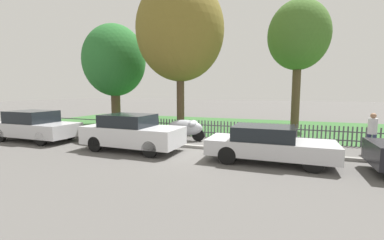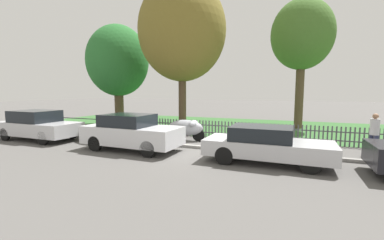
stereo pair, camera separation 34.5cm
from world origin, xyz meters
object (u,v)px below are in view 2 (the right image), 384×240
(parked_car_silver_hatchback, at_px, (38,125))
(parked_car_navy_estate, at_px, (266,144))
(tree_mid_park, at_px, (302,36))
(pedestrian_near_fence, at_px, (374,132))
(parked_car_black_saloon, at_px, (131,132))
(covered_motorcycle, at_px, (186,128))
(tree_nearest_kerb, at_px, (118,61))
(tree_behind_motorcycle, at_px, (182,31))

(parked_car_silver_hatchback, height_order, parked_car_navy_estate, parked_car_silver_hatchback)
(tree_mid_park, relative_size, pedestrian_near_fence, 5.17)
(parked_car_black_saloon, relative_size, tree_mid_park, 0.50)
(parked_car_navy_estate, bearing_deg, pedestrian_near_fence, 36.05)
(covered_motorcycle, bearing_deg, pedestrian_near_fence, -2.03)
(covered_motorcycle, distance_m, tree_nearest_kerb, 8.77)
(tree_nearest_kerb, relative_size, tree_mid_park, 0.86)
(parked_car_silver_hatchback, height_order, tree_mid_park, tree_mid_park)
(parked_car_navy_estate, relative_size, covered_motorcycle, 2.12)
(covered_motorcycle, distance_m, tree_behind_motorcycle, 6.24)
(parked_car_black_saloon, distance_m, covered_motorcycle, 3.03)
(pedestrian_near_fence, bearing_deg, parked_car_navy_estate, -88.15)
(tree_nearest_kerb, bearing_deg, covered_motorcycle, -28.26)
(parked_car_navy_estate, distance_m, pedestrian_near_fence, 4.60)
(parked_car_navy_estate, distance_m, tree_mid_park, 10.73)
(covered_motorcycle, height_order, tree_mid_park, tree_mid_park)
(tree_nearest_kerb, distance_m, tree_behind_motorcycle, 5.67)
(parked_car_black_saloon, bearing_deg, covered_motorcycle, 65.96)
(tree_behind_motorcycle, relative_size, tree_mid_park, 1.10)
(covered_motorcycle, relative_size, pedestrian_near_fence, 1.25)
(parked_car_navy_estate, xyz_separation_m, pedestrian_near_fence, (3.70, 2.72, 0.26))
(tree_behind_motorcycle, height_order, pedestrian_near_fence, tree_behind_motorcycle)
(covered_motorcycle, distance_m, tree_mid_park, 9.92)
(tree_behind_motorcycle, bearing_deg, tree_mid_park, 29.73)
(parked_car_navy_estate, bearing_deg, parked_car_silver_hatchback, 179.64)
(parked_car_black_saloon, bearing_deg, tree_behind_motorcycle, 93.29)
(parked_car_black_saloon, height_order, tree_mid_park, tree_mid_park)
(parked_car_silver_hatchback, bearing_deg, tree_behind_motorcycle, 45.41)
(parked_car_navy_estate, bearing_deg, parked_car_black_saloon, -179.28)
(tree_mid_park, xyz_separation_m, pedestrian_near_fence, (2.65, -6.56, -5.03))
(tree_nearest_kerb, bearing_deg, tree_mid_park, 13.62)
(parked_car_black_saloon, height_order, parked_car_navy_estate, parked_car_black_saloon)
(covered_motorcycle, xyz_separation_m, pedestrian_near_fence, (7.78, 0.08, 0.26))
(tree_nearest_kerb, bearing_deg, tree_behind_motorcycle, -9.09)
(parked_car_silver_hatchback, bearing_deg, tree_mid_park, 37.80)
(parked_car_silver_hatchback, height_order, parked_car_black_saloon, parked_car_black_saloon)
(tree_nearest_kerb, bearing_deg, pedestrian_near_fence, -13.91)
(covered_motorcycle, bearing_deg, tree_mid_park, 49.68)
(tree_nearest_kerb, xyz_separation_m, pedestrian_near_fence, (14.69, -3.64, -3.65))
(tree_behind_motorcycle, xyz_separation_m, tree_mid_park, (6.62, 3.78, -0.05))
(parked_car_silver_hatchback, xyz_separation_m, parked_car_navy_estate, (11.04, -0.02, -0.09))
(parked_car_black_saloon, distance_m, tree_mid_park, 12.48)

